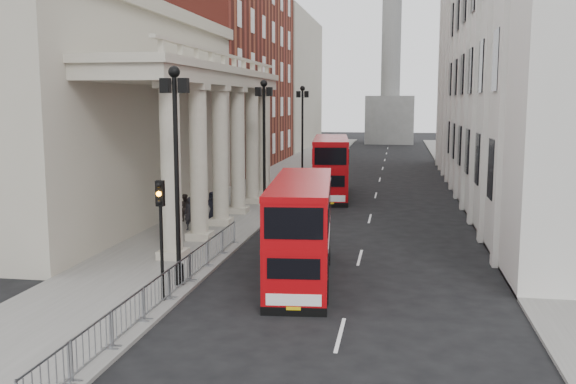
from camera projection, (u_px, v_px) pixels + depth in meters
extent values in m
plane|color=black|center=(156.00, 323.00, 20.81)|extent=(260.00, 260.00, 0.00)
cube|color=slate|center=(261.00, 192.00, 50.58)|extent=(6.00, 140.00, 0.12)
cube|color=slate|center=(477.00, 197.00, 47.79)|extent=(3.00, 140.00, 0.12)
cube|color=slate|center=(298.00, 192.00, 50.08)|extent=(0.20, 140.00, 0.14)
cube|color=#A6A08B|center=(99.00, 120.00, 39.30)|extent=(9.00, 28.00, 12.00)
cube|color=maroon|center=(227.00, 64.00, 67.86)|extent=(9.00, 32.00, 22.00)
cube|color=#A6A08B|center=(282.00, 82.00, 99.22)|extent=(9.00, 30.00, 20.00)
cube|color=silver|center=(516.00, 28.00, 47.57)|extent=(8.00, 55.00, 25.00)
cube|color=#60605E|center=(390.00, 120.00, 108.98)|extent=(8.00, 8.00, 8.00)
cylinder|color=black|center=(179.00, 274.00, 24.74)|extent=(0.36, 0.36, 0.80)
cylinder|color=black|center=(177.00, 182.00, 24.23)|extent=(0.18, 0.18, 8.00)
sphere|color=black|center=(174.00, 72.00, 23.66)|extent=(0.44, 0.44, 0.44)
cube|color=black|center=(183.00, 86.00, 23.67)|extent=(0.35, 0.35, 0.55)
cube|color=black|center=(165.00, 86.00, 23.79)|extent=(0.35, 0.35, 0.55)
cylinder|color=black|center=(264.00, 207.00, 40.35)|extent=(0.36, 0.36, 0.80)
cylinder|color=black|center=(264.00, 150.00, 39.84)|extent=(0.18, 0.18, 8.00)
sphere|color=black|center=(264.00, 83.00, 39.27)|extent=(0.44, 0.44, 0.44)
cube|color=black|center=(269.00, 92.00, 39.28)|extent=(0.35, 0.35, 0.55)
cube|color=black|center=(258.00, 92.00, 39.39)|extent=(0.35, 0.35, 0.55)
cylinder|color=black|center=(302.00, 178.00, 55.96)|extent=(0.36, 0.36, 0.80)
cylinder|color=black|center=(302.00, 136.00, 55.45)|extent=(0.18, 0.18, 8.00)
sphere|color=black|center=(303.00, 88.00, 54.87)|extent=(0.44, 0.44, 0.44)
cube|color=black|center=(307.00, 94.00, 54.88)|extent=(0.35, 0.35, 0.55)
cube|color=black|center=(298.00, 94.00, 55.00)|extent=(0.35, 0.35, 0.55)
cylinder|color=black|center=(162.00, 254.00, 22.59)|extent=(0.12, 0.12, 3.40)
cube|color=black|center=(160.00, 193.00, 22.29)|extent=(0.28, 0.22, 0.90)
sphere|color=black|center=(159.00, 185.00, 22.12)|extent=(0.18, 0.18, 0.18)
sphere|color=orange|center=(159.00, 194.00, 22.16)|extent=(0.18, 0.18, 0.18)
sphere|color=black|center=(159.00, 202.00, 22.20)|extent=(0.18, 0.18, 0.18)
cube|color=gray|center=(45.00, 382.00, 14.92)|extent=(0.50, 2.30, 1.10)
cube|color=gray|center=(92.00, 344.00, 17.22)|extent=(0.50, 2.30, 1.10)
cube|color=gray|center=(128.00, 316.00, 19.51)|extent=(0.50, 2.30, 1.10)
cube|color=gray|center=(157.00, 293.00, 21.80)|extent=(0.50, 2.30, 1.10)
cube|color=gray|center=(180.00, 275.00, 24.09)|extent=(0.50, 2.30, 1.10)
cube|color=gray|center=(199.00, 260.00, 26.39)|extent=(0.50, 2.30, 1.10)
cube|color=gray|center=(215.00, 247.00, 28.68)|extent=(0.50, 2.30, 1.10)
cube|color=gray|center=(229.00, 236.00, 30.97)|extent=(0.50, 2.30, 1.10)
cube|color=#AA070C|center=(301.00, 250.00, 25.89)|extent=(3.10, 9.49, 1.78)
cube|color=#AA070C|center=(301.00, 205.00, 25.63)|extent=(3.10, 9.49, 1.55)
cube|color=#AA070C|center=(302.00, 183.00, 25.50)|extent=(3.13, 9.53, 0.22)
cube|color=black|center=(301.00, 275.00, 26.03)|extent=(3.11, 9.50, 0.31)
cube|color=black|center=(301.00, 244.00, 25.86)|extent=(2.98, 7.73, 0.89)
cube|color=black|center=(301.00, 203.00, 25.61)|extent=(3.10, 8.97, 0.98)
cube|color=white|center=(294.00, 300.00, 21.38)|extent=(1.86, 0.23, 0.40)
cube|color=yellow|center=(294.00, 308.00, 21.41)|extent=(0.49, 0.08, 0.12)
cylinder|color=black|center=(268.00, 291.00, 22.87)|extent=(0.37, 0.91, 0.89)
cylinder|color=black|center=(324.00, 292.00, 22.72)|extent=(0.37, 0.91, 0.89)
cylinder|color=black|center=(281.00, 255.00, 28.22)|extent=(0.37, 0.91, 0.89)
cylinder|color=black|center=(327.00, 256.00, 28.07)|extent=(0.37, 0.91, 0.89)
cube|color=#A2070C|center=(331.00, 179.00, 48.21)|extent=(3.45, 10.43, 1.95)
cube|color=#A2070C|center=(331.00, 152.00, 47.92)|extent=(3.45, 10.43, 1.71)
cube|color=#A2070C|center=(331.00, 139.00, 47.79)|extent=(3.49, 10.48, 0.24)
cube|color=black|center=(330.00, 194.00, 48.37)|extent=(3.47, 10.44, 0.34)
cube|color=black|center=(331.00, 176.00, 48.17)|extent=(3.31, 8.50, 0.98)
cube|color=black|center=(331.00, 151.00, 47.91)|extent=(3.45, 9.86, 1.07)
cube|color=white|center=(330.00, 198.00, 43.26)|extent=(2.04, 0.26, 0.44)
cube|color=yellow|center=(330.00, 203.00, 43.29)|extent=(0.54, 0.09, 0.13)
cylinder|color=black|center=(314.00, 197.00, 44.89)|extent=(0.41, 1.00, 0.98)
cylinder|color=black|center=(346.00, 197.00, 44.73)|extent=(0.41, 1.00, 0.98)
cylinder|color=black|center=(317.00, 186.00, 50.76)|extent=(0.41, 1.00, 0.98)
cylinder|color=black|center=(345.00, 186.00, 50.61)|extent=(0.41, 1.00, 0.98)
imported|color=black|center=(190.00, 214.00, 35.09)|extent=(0.69, 0.47, 1.83)
imported|color=#2A2322|center=(185.00, 208.00, 37.75)|extent=(0.89, 0.75, 1.62)
imported|color=black|center=(213.00, 206.00, 37.73)|extent=(0.96, 0.74, 1.76)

